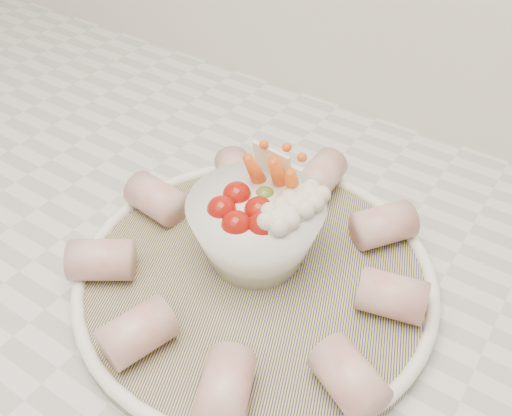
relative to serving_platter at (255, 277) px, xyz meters
The scene contains 3 objects.
serving_platter is the anchor object (origin of this frame).
veggie_bowl 0.05m from the serving_platter, 117.76° to the left, with size 0.12×0.12×0.10m.
cured_meat_rolls 0.02m from the serving_platter, ahead, with size 0.32×0.32×0.04m.
Camera 1 is at (0.34, 1.14, 1.33)m, focal length 40.00 mm.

